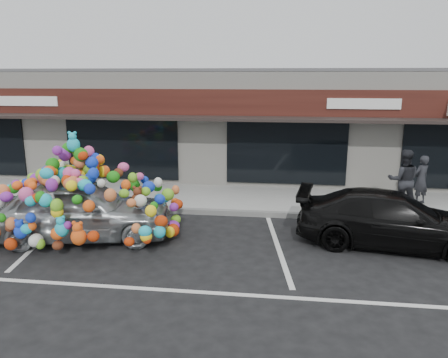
# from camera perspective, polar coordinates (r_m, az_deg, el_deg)

# --- Properties ---
(ground) EXTENTS (90.00, 90.00, 0.00)m
(ground) POSITION_cam_1_polar(r_m,az_deg,el_deg) (11.02, -7.83, -8.44)
(ground) COLOR black
(ground) RESTS_ON ground
(shop_building) EXTENTS (24.00, 7.20, 4.31)m
(shop_building) POSITION_cam_1_polar(r_m,az_deg,el_deg) (18.60, -1.25, 7.51)
(shop_building) COLOR silver
(shop_building) RESTS_ON ground
(sidewalk) EXTENTS (26.00, 3.00, 0.15)m
(sidewalk) POSITION_cam_1_polar(r_m,az_deg,el_deg) (14.69, -3.80, -2.43)
(sidewalk) COLOR gray
(sidewalk) RESTS_ON ground
(kerb) EXTENTS (26.00, 0.18, 0.16)m
(kerb) POSITION_cam_1_polar(r_m,az_deg,el_deg) (13.28, -5.05, -4.18)
(kerb) COLOR slate
(kerb) RESTS_ON ground
(parking_stripe_left) EXTENTS (0.73, 4.37, 0.01)m
(parking_stripe_left) POSITION_cam_1_polar(r_m,az_deg,el_deg) (12.38, -22.14, -6.83)
(parking_stripe_left) COLOR silver
(parking_stripe_left) RESTS_ON ground
(parking_stripe_mid) EXTENTS (0.73, 4.37, 0.01)m
(parking_stripe_mid) POSITION_cam_1_polar(r_m,az_deg,el_deg) (10.85, 7.05, -8.76)
(parking_stripe_mid) COLOR silver
(parking_stripe_mid) RESTS_ON ground
(lane_line) EXTENTS (14.00, 0.12, 0.01)m
(lane_line) POSITION_cam_1_polar(r_m,az_deg,el_deg) (8.62, 1.39, -14.82)
(lane_line) COLOR silver
(lane_line) RESTS_ON ground
(toy_car) EXTENTS (3.30, 5.18, 2.84)m
(toy_car) POSITION_cam_1_polar(r_m,az_deg,el_deg) (11.59, -18.36, -2.89)
(toy_car) COLOR #9DA2A7
(toy_car) RESTS_ON ground
(black_sedan) EXTENTS (2.49, 4.78, 1.33)m
(black_sedan) POSITION_cam_1_polar(r_m,az_deg,el_deg) (11.41, 21.10, -4.94)
(black_sedan) COLOR black
(black_sedan) RESTS_ON ground
(pedestrian_a) EXTENTS (0.67, 0.61, 1.53)m
(pedestrian_a) POSITION_cam_1_polar(r_m,az_deg,el_deg) (14.86, 24.34, -0.08)
(pedestrian_a) COLOR black
(pedestrian_a) RESTS_ON sidewalk
(pedestrian_b) EXTENTS (0.92, 0.73, 1.83)m
(pedestrian_b) POSITION_cam_1_polar(r_m,az_deg,el_deg) (13.91, 22.37, -0.13)
(pedestrian_b) COLOR black
(pedestrian_b) RESTS_ON sidewalk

